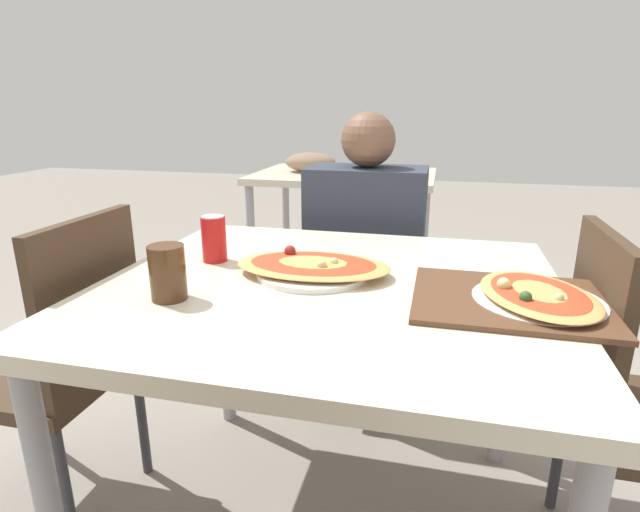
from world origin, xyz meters
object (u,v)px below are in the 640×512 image
(chair_side_left, at_px, (64,356))
(soda_can, at_px, (214,239))
(dining_table, at_px, (329,311))
(pizza_main, at_px, (313,267))
(drink_glass, at_px, (168,273))
(pizza_second, at_px, (538,297))
(chair_far_seated, at_px, (368,273))
(person_seated, at_px, (365,239))
(chair_side_right, at_px, (637,396))

(chair_side_left, distance_m, soda_can, 0.53)
(dining_table, xyz_separation_m, pizza_main, (-0.05, 0.05, 0.09))
(drink_glass, bearing_deg, pizza_main, 41.40)
(soda_can, xyz_separation_m, pizza_second, (0.80, -0.13, -0.04))
(chair_far_seated, bearing_deg, soda_can, 66.12)
(dining_table, xyz_separation_m, drink_glass, (-0.32, -0.19, 0.14))
(dining_table, bearing_deg, pizza_main, 138.75)
(chair_side_left, height_order, person_seated, person_seated)
(pizza_second, bearing_deg, person_seated, 123.00)
(chair_side_left, xyz_separation_m, pizza_second, (1.19, 0.04, 0.27))
(soda_can, bearing_deg, chair_side_left, -156.72)
(pizza_main, height_order, pizza_second, pizza_main)
(chair_side_left, height_order, chair_side_right, same)
(chair_side_right, bearing_deg, drink_glass, -75.79)
(chair_side_left, bearing_deg, dining_table, -84.21)
(chair_side_right, height_order, pizza_second, chair_side_right)
(pizza_main, bearing_deg, chair_side_right, 2.36)
(pizza_main, relative_size, pizza_second, 1.08)
(dining_table, xyz_separation_m, chair_side_right, (0.73, 0.08, -0.18))
(person_seated, xyz_separation_m, soda_can, (-0.32, -0.61, 0.14))
(chair_far_seated, xyz_separation_m, person_seated, (0.00, -0.11, 0.17))
(dining_table, distance_m, pizza_second, 0.47)
(chair_far_seated, xyz_separation_m, pizza_second, (0.48, -0.86, 0.27))
(chair_side_right, distance_m, pizza_second, 0.40)
(dining_table, relative_size, soda_can, 8.69)
(chair_side_right, xyz_separation_m, pizza_second, (-0.27, -0.11, 0.27))
(chair_far_seated, height_order, person_seated, person_seated)
(dining_table, bearing_deg, pizza_second, -4.36)
(chair_far_seated, height_order, pizza_second, chair_far_seated)
(pizza_main, bearing_deg, chair_far_seated, 87.50)
(person_seated, height_order, soda_can, person_seated)
(chair_far_seated, height_order, soda_can, chair_far_seated)
(pizza_main, xyz_separation_m, pizza_second, (0.52, -0.08, -0.00))
(drink_glass, xyz_separation_m, pizza_second, (0.78, 0.15, -0.04))
(dining_table, xyz_separation_m, chair_side_left, (-0.73, -0.07, -0.18))
(chair_side_right, bearing_deg, pizza_main, -87.64)
(chair_far_seated, bearing_deg, dining_table, 91.34)
(drink_glass, bearing_deg, pizza_second, 11.01)
(dining_table, relative_size, person_seated, 0.95)
(dining_table, xyz_separation_m, soda_can, (-0.34, 0.09, 0.14))
(dining_table, distance_m, pizza_main, 0.12)
(chair_side_right, bearing_deg, chair_far_seated, -134.67)
(chair_far_seated, bearing_deg, person_seated, 90.00)
(chair_side_left, xyz_separation_m, person_seated, (0.71, 0.78, 0.17))
(chair_side_right, relative_size, soda_can, 7.14)
(soda_can, relative_size, drink_glass, 1.03)
(chair_far_seated, distance_m, chair_side_left, 1.14)
(dining_table, distance_m, chair_side_left, 0.76)
(soda_can, bearing_deg, dining_table, -15.39)
(person_seated, height_order, drink_glass, person_seated)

